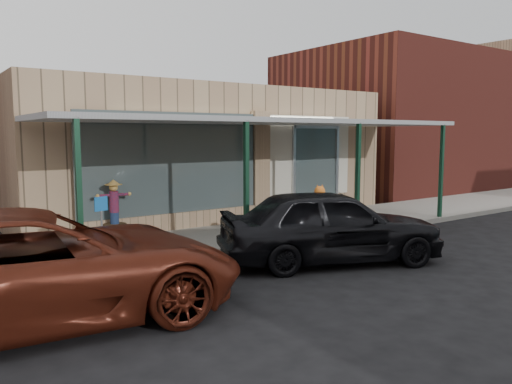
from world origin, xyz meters
TOP-DOWN VIEW (x-y plane):
  - ground at (0.00, 0.00)m, footprint 120.00×120.00m
  - sidewalk at (0.00, 3.60)m, footprint 40.00×3.20m
  - storefront at (-0.00, 8.16)m, footprint 12.00×6.25m
  - awning at (0.00, 3.56)m, footprint 12.00×3.00m
  - block_buildings_near at (2.01, 9.20)m, footprint 61.00×8.00m
  - barrel_scarecrow at (-3.95, 4.73)m, footprint 0.89×0.60m
  - barrel_pumpkin at (0.69, 3.57)m, footprint 0.81×0.81m
  - handicap_sign at (-5.00, 2.47)m, footprint 0.28×0.09m
  - parked_sedan at (-0.80, 0.46)m, footprint 5.05×3.46m
  - car_maroon at (-6.63, 0.37)m, footprint 6.23×3.37m

SIDE VIEW (x-z plane):
  - ground at x=0.00m, z-range 0.00..0.00m
  - sidewalk at x=0.00m, z-range 0.00..0.15m
  - barrel_pumpkin at x=0.69m, z-range 0.04..0.79m
  - barrel_scarecrow at x=-3.95m, z-range -0.09..1.38m
  - parked_sedan at x=-0.80m, z-range 0.00..1.60m
  - car_maroon at x=-6.63m, z-range 0.00..1.66m
  - handicap_sign at x=-5.00m, z-range 0.34..1.70m
  - storefront at x=0.00m, z-range -0.01..4.19m
  - awning at x=0.00m, z-range 1.49..4.53m
  - block_buildings_near at x=2.01m, z-range -0.23..7.77m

